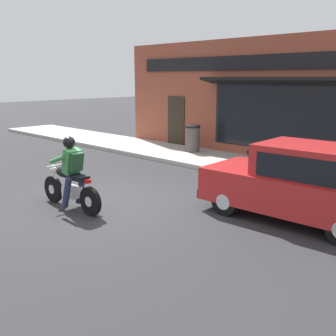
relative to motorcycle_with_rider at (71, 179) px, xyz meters
The scene contains 7 objects.
ground_plane 1.01m from the motorcycle_with_rider, 18.27° to the right, with size 80.00×80.00×0.00m, color #2B2B2D.
sidewalk_curb 6.77m from the motorcycle_with_rider, 24.23° to the left, with size 2.60×22.00×0.14m, color #ADAAA3.
storefront_building 7.82m from the motorcycle_with_rider, ahead, with size 1.25×11.30×4.20m.
motorcycle_with_rider is the anchor object (origin of this frame).
car_hatchback 4.82m from the motorcycle_with_rider, 54.87° to the right, with size 1.79×3.84×1.57m.
traffic_cone 6.21m from the motorcycle_with_rider, 13.29° to the right, with size 0.36×0.36×0.60m.
trash_bin 6.91m from the motorcycle_with_rider, 17.46° to the left, with size 0.56×0.56×0.98m.
Camera 1 is at (-5.26, -7.05, 2.83)m, focal length 42.00 mm.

